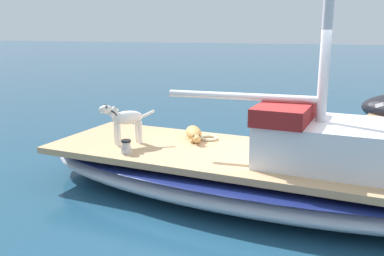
{
  "coord_description": "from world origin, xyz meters",
  "views": [
    {
      "loc": [
        6.16,
        0.86,
        2.54
      ],
      "look_at": [
        0.0,
        -1.0,
        1.01
      ],
      "focal_mm": 40.05,
      "sensor_mm": 36.0,
      "label": 1
    }
  ],
  "objects_px": {
    "dog_white": "(125,119)",
    "dog_tan": "(194,133)",
    "deck_winch": "(126,147)",
    "sailboat_main": "(255,176)",
    "coiled_rope": "(209,138)"
  },
  "relations": [
    {
      "from": "dog_white",
      "to": "deck_winch",
      "type": "distance_m",
      "value": 0.6
    },
    {
      "from": "dog_tan",
      "to": "deck_winch",
      "type": "bearing_deg",
      "value": -34.92
    },
    {
      "from": "dog_white",
      "to": "sailboat_main",
      "type": "bearing_deg",
      "value": 90.55
    },
    {
      "from": "dog_white",
      "to": "deck_winch",
      "type": "bearing_deg",
      "value": 26.5
    },
    {
      "from": "dog_tan",
      "to": "sailboat_main",
      "type": "bearing_deg",
      "value": 62.26
    },
    {
      "from": "sailboat_main",
      "to": "dog_white",
      "type": "bearing_deg",
      "value": -89.45
    },
    {
      "from": "sailboat_main",
      "to": "deck_winch",
      "type": "xyz_separation_m",
      "value": [
        0.47,
        -1.9,
        0.42
      ]
    },
    {
      "from": "dog_white",
      "to": "dog_tan",
      "type": "xyz_separation_m",
      "value": [
        -0.62,
        0.98,
        -0.32
      ]
    },
    {
      "from": "sailboat_main",
      "to": "dog_white",
      "type": "xyz_separation_m",
      "value": [
        0.02,
        -2.13,
        0.75
      ]
    },
    {
      "from": "sailboat_main",
      "to": "coiled_rope",
      "type": "distance_m",
      "value": 1.19
    },
    {
      "from": "sailboat_main",
      "to": "dog_tan",
      "type": "xyz_separation_m",
      "value": [
        -0.6,
        -1.15,
        0.43
      ]
    },
    {
      "from": "dog_tan",
      "to": "deck_winch",
      "type": "relative_size",
      "value": 4.29
    },
    {
      "from": "dog_white",
      "to": "deck_winch",
      "type": "xyz_separation_m",
      "value": [
        0.45,
        0.23,
        -0.32
      ]
    },
    {
      "from": "deck_winch",
      "to": "coiled_rope",
      "type": "bearing_deg",
      "value": 139.6
    },
    {
      "from": "sailboat_main",
      "to": "coiled_rope",
      "type": "bearing_deg",
      "value": -127.1
    }
  ]
}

